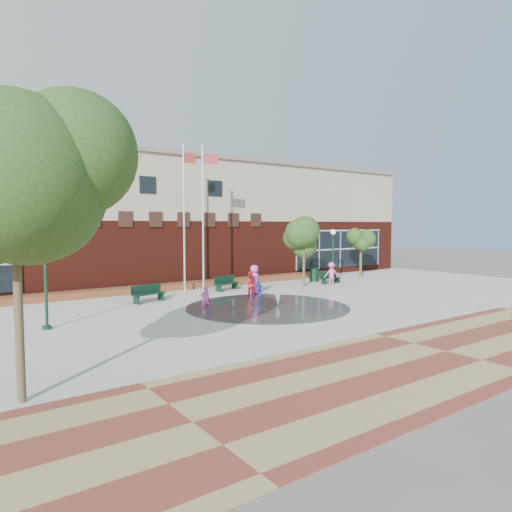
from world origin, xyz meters
TOP-DOWN VIEW (x-y plane):
  - ground at (0.00, 0.00)m, footprint 120.00×120.00m
  - plaza_concrete at (0.00, 4.00)m, footprint 46.00×18.00m
  - paver_band at (0.00, -7.00)m, footprint 46.00×6.00m
  - splash_pad at (0.00, 3.00)m, footprint 8.40×8.40m
  - library_building at (0.00, 17.48)m, footprint 44.40×10.40m
  - flower_bed at (0.00, 11.60)m, footprint 26.00×1.20m
  - flagpole_left at (-1.06, 10.17)m, footprint 1.06×0.34m
  - flagpole_right at (-0.23, 9.22)m, footprint 1.12×0.21m
  - lamp_left at (-10.25, 4.24)m, footprint 0.39×0.39m
  - lamp_right at (10.40, 8.72)m, footprint 0.41×0.41m
  - bench_left at (-4.40, 7.93)m, footprint 2.02×1.02m
  - bench_mid at (1.44, 9.30)m, footprint 1.98×1.08m
  - bench_right at (9.35, 7.89)m, footprint 1.74×0.58m
  - trash_can at (9.24, 9.48)m, footprint 0.72×0.72m
  - tree_big_left at (-12.32, -3.60)m, footprint 4.70×4.70m
  - tree_mid at (6.67, 7.74)m, footprint 2.66×2.66m
  - tree_small_right at (14.31, 9.48)m, footprint 2.27×2.27m
  - water_jet_a at (0.69, 2.99)m, footprint 0.31×0.31m
  - water_jet_b at (-1.56, 3.80)m, footprint 0.19×0.19m
  - child_splash at (-3.31, 3.56)m, footprint 0.50×0.34m
  - adult_red at (1.24, 6.38)m, footprint 0.88×0.79m
  - adult_pink at (1.92, 6.87)m, footprint 0.95×0.69m
  - child_blue at (1.58, 5.86)m, footprint 0.57×0.55m
  - person_bench at (8.85, 7.30)m, footprint 1.19×0.97m

SIDE VIEW (x-z plane):
  - ground at x=0.00m, z-range 0.00..0.00m
  - flower_bed at x=0.00m, z-range -0.20..0.20m
  - water_jet_a at x=0.69m, z-range -0.30..0.30m
  - water_jet_b at x=-1.56m, z-range -0.21..0.21m
  - plaza_concrete at x=0.00m, z-range 0.00..0.01m
  - paver_band at x=0.00m, z-range 0.00..0.01m
  - splash_pad at x=0.00m, z-range 0.00..0.01m
  - bench_right at x=9.35m, z-range -0.15..0.71m
  - bench_mid at x=1.44m, z-range -0.17..0.79m
  - bench_left at x=-4.40m, z-range -0.17..0.80m
  - child_blue at x=1.58m, z-range 0.00..0.95m
  - trash_can at x=9.24m, z-range 0.01..1.19m
  - child_splash at x=-3.31m, z-range 0.00..1.31m
  - adult_red at x=1.24m, z-range 0.00..1.48m
  - person_bench at x=8.85m, z-range 0.00..1.60m
  - adult_pink at x=1.92m, z-range 0.00..1.81m
  - lamp_left at x=-10.25m, z-range 0.45..4.14m
  - lamp_right at x=10.40m, z-range 0.47..4.37m
  - tree_small_right at x=14.31m, z-range 0.89..4.77m
  - tree_mid at x=6.67m, z-range 1.02..5.51m
  - library_building at x=0.00m, z-range 0.04..9.24m
  - flagpole_right at x=-0.23m, z-range 0.53..9.64m
  - flagpole_left at x=-1.06m, z-range 0.52..9.73m
  - tree_big_left at x=-12.32m, z-range 1.61..9.13m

